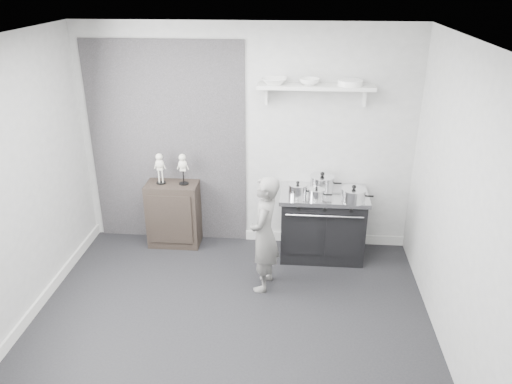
# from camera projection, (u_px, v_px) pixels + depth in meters

# --- Properties ---
(ground) EXTENTS (4.00, 4.00, 0.00)m
(ground) POSITION_uv_depth(u_px,v_px,m) (228.00, 328.00, 4.87)
(ground) COLOR black
(ground) RESTS_ON ground
(room_shell) EXTENTS (4.02, 3.62, 2.71)m
(room_shell) POSITION_uv_depth(u_px,v_px,m) (216.00, 165.00, 4.34)
(room_shell) COLOR #A6A6A4
(room_shell) RESTS_ON ground
(wall_shelf) EXTENTS (1.30, 0.26, 0.24)m
(wall_shelf) POSITION_uv_depth(u_px,v_px,m) (316.00, 88.00, 5.52)
(wall_shelf) COLOR silver
(wall_shelf) RESTS_ON room_shell
(stove) EXTENTS (1.03, 0.64, 0.82)m
(stove) POSITION_uv_depth(u_px,v_px,m) (322.00, 224.00, 5.97)
(stove) COLOR black
(stove) RESTS_ON ground
(side_cabinet) EXTENTS (0.63, 0.37, 0.82)m
(side_cabinet) POSITION_uv_depth(u_px,v_px,m) (174.00, 214.00, 6.23)
(side_cabinet) COLOR black
(side_cabinet) RESTS_ON ground
(child) EXTENTS (0.39, 0.52, 1.30)m
(child) POSITION_uv_depth(u_px,v_px,m) (264.00, 234.00, 5.25)
(child) COLOR slate
(child) RESTS_ON ground
(pot_front_left) EXTENTS (0.30, 0.22, 0.19)m
(pot_front_left) POSITION_uv_depth(u_px,v_px,m) (298.00, 190.00, 5.69)
(pot_front_left) COLOR silver
(pot_front_left) RESTS_ON stove
(pot_back_left) EXTENTS (0.38, 0.29, 0.21)m
(pot_back_left) POSITION_uv_depth(u_px,v_px,m) (322.00, 182.00, 5.89)
(pot_back_left) COLOR silver
(pot_back_left) RESTS_ON stove
(pot_front_right) EXTENTS (0.36, 0.27, 0.20)m
(pot_front_right) POSITION_uv_depth(u_px,v_px,m) (353.00, 195.00, 5.57)
(pot_front_right) COLOR silver
(pot_front_right) RESTS_ON stove
(pot_front_center) EXTENTS (0.27, 0.18, 0.15)m
(pot_front_center) POSITION_uv_depth(u_px,v_px,m) (316.00, 194.00, 5.64)
(pot_front_center) COLOR silver
(pot_front_center) RESTS_ON stove
(skeleton_full) EXTENTS (0.12, 0.08, 0.44)m
(skeleton_full) POSITION_uv_depth(u_px,v_px,m) (160.00, 166.00, 5.98)
(skeleton_full) COLOR beige
(skeleton_full) RESTS_ON side_cabinet
(skeleton_torso) EXTENTS (0.12, 0.08, 0.44)m
(skeleton_torso) POSITION_uv_depth(u_px,v_px,m) (183.00, 167.00, 5.96)
(skeleton_torso) COLOR beige
(skeleton_torso) RESTS_ON side_cabinet
(bowl_large) EXTENTS (0.29, 0.29, 0.07)m
(bowl_large) POSITION_uv_depth(u_px,v_px,m) (274.00, 81.00, 5.52)
(bowl_large) COLOR white
(bowl_large) RESTS_ON wall_shelf
(bowl_small) EXTENTS (0.22, 0.22, 0.07)m
(bowl_small) POSITION_uv_depth(u_px,v_px,m) (309.00, 82.00, 5.49)
(bowl_small) COLOR white
(bowl_small) RESTS_ON wall_shelf
(plate_stack) EXTENTS (0.27, 0.27, 0.06)m
(plate_stack) POSITION_uv_depth(u_px,v_px,m) (350.00, 83.00, 5.46)
(plate_stack) COLOR white
(plate_stack) RESTS_ON wall_shelf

